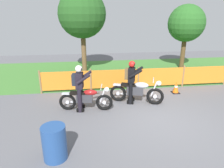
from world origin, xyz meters
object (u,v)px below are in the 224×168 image
object	(u,v)px
motorcycle_trailing	(86,99)
spare_drum	(54,143)
rider_lead	(131,80)
motorcycle_lead	(137,91)
rider_trailing	(79,86)
traffic_cone	(176,87)

from	to	relation	value
motorcycle_trailing	spare_drum	world-z (taller)	motorcycle_trailing
rider_lead	spare_drum	bearing A→B (deg)	-110.22
rider_lead	spare_drum	size ratio (longest dim) A/B	1.92
motorcycle_lead	rider_trailing	xyz separation A→B (m)	(-2.19, -0.35, 0.46)
traffic_cone	motorcycle_trailing	bearing A→B (deg)	-163.74
rider_trailing	traffic_cone	xyz separation A→B (m)	(4.19, 1.13, -0.69)
motorcycle_lead	spare_drum	xyz separation A→B (m)	(-2.77, -2.93, -0.05)
motorcycle_trailing	traffic_cone	xyz separation A→B (m)	(3.98, 1.16, -0.19)
rider_trailing	motorcycle_trailing	bearing A→B (deg)	0.51
rider_trailing	traffic_cone	world-z (taller)	rider_trailing
motorcycle_trailing	rider_trailing	world-z (taller)	rider_trailing
motorcycle_lead	spare_drum	size ratio (longest dim) A/B	2.32
traffic_cone	motorcycle_lead	bearing A→B (deg)	-158.61
motorcycle_trailing	rider_lead	size ratio (longest dim) A/B	1.16
rider_lead	rider_trailing	size ratio (longest dim) A/B	1.00
motorcycle_lead	traffic_cone	world-z (taller)	motorcycle_lead
motorcycle_trailing	rider_lead	xyz separation A→B (m)	(1.76, 0.46, 0.50)
rider_trailing	traffic_cone	bearing A→B (deg)	23.76
rider_lead	traffic_cone	bearing A→B (deg)	37.79
motorcycle_lead	rider_lead	world-z (taller)	rider_lead
traffic_cone	spare_drum	size ratio (longest dim) A/B	0.60
spare_drum	rider_trailing	bearing A→B (deg)	77.36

